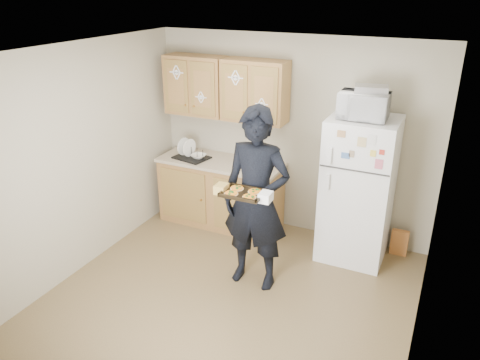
# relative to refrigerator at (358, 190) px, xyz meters

# --- Properties ---
(floor) EXTENTS (3.60, 3.60, 0.00)m
(floor) POSITION_rel_refrigerator_xyz_m (-0.95, -1.43, -0.85)
(floor) COLOR brown
(floor) RESTS_ON ground
(ceiling) EXTENTS (3.60, 3.60, 0.00)m
(ceiling) POSITION_rel_refrigerator_xyz_m (-0.95, -1.43, 1.65)
(ceiling) COLOR beige
(ceiling) RESTS_ON wall_back
(wall_back) EXTENTS (3.60, 0.04, 2.50)m
(wall_back) POSITION_rel_refrigerator_xyz_m (-0.95, 0.37, 0.40)
(wall_back) COLOR #AFA68D
(wall_back) RESTS_ON floor
(wall_front) EXTENTS (3.60, 0.04, 2.50)m
(wall_front) POSITION_rel_refrigerator_xyz_m (-0.95, -3.23, 0.40)
(wall_front) COLOR #AFA68D
(wall_front) RESTS_ON floor
(wall_left) EXTENTS (0.04, 3.60, 2.50)m
(wall_left) POSITION_rel_refrigerator_xyz_m (-2.75, -1.43, 0.40)
(wall_left) COLOR #AFA68D
(wall_left) RESTS_ON floor
(wall_right) EXTENTS (0.04, 3.60, 2.50)m
(wall_right) POSITION_rel_refrigerator_xyz_m (0.85, -1.43, 0.40)
(wall_right) COLOR #AFA68D
(wall_right) RESTS_ON floor
(refrigerator) EXTENTS (0.75, 0.70, 1.70)m
(refrigerator) POSITION_rel_refrigerator_xyz_m (0.00, 0.00, 0.00)
(refrigerator) COLOR white
(refrigerator) RESTS_ON floor
(base_cabinet) EXTENTS (1.60, 0.60, 0.86)m
(base_cabinet) POSITION_rel_refrigerator_xyz_m (-1.80, 0.05, -0.42)
(base_cabinet) COLOR #9B6035
(base_cabinet) RESTS_ON floor
(countertop) EXTENTS (1.64, 0.64, 0.04)m
(countertop) POSITION_rel_refrigerator_xyz_m (-1.80, 0.05, 0.03)
(countertop) COLOR #BDAE92
(countertop) RESTS_ON base_cabinet
(upper_cab_left) EXTENTS (0.80, 0.33, 0.75)m
(upper_cab_left) POSITION_rel_refrigerator_xyz_m (-2.20, 0.18, 0.98)
(upper_cab_left) COLOR #9B6035
(upper_cab_left) RESTS_ON wall_back
(upper_cab_right) EXTENTS (0.80, 0.33, 0.75)m
(upper_cab_right) POSITION_rel_refrigerator_xyz_m (-1.38, 0.18, 0.98)
(upper_cab_right) COLOR #9B6035
(upper_cab_right) RESTS_ON wall_back
(cereal_box) EXTENTS (0.20, 0.07, 0.32)m
(cereal_box) POSITION_rel_refrigerator_xyz_m (0.52, 0.24, -0.69)
(cereal_box) COLOR #E5A251
(cereal_box) RESTS_ON floor
(person) EXTENTS (0.73, 0.49, 1.96)m
(person) POSITION_rel_refrigerator_xyz_m (-0.84, -1.00, 0.13)
(person) COLOR black
(person) RESTS_ON floor
(baking_tray) EXTENTS (0.41, 0.31, 0.04)m
(baking_tray) POSITION_rel_refrigerator_xyz_m (-0.84, -1.30, 0.33)
(baking_tray) COLOR black
(baking_tray) RESTS_ON person
(pizza_front_left) EXTENTS (0.13, 0.13, 0.02)m
(pizza_front_left) POSITION_rel_refrigerator_xyz_m (-0.94, -1.37, 0.34)
(pizza_front_left) COLOR orange
(pizza_front_left) RESTS_ON baking_tray
(pizza_front_right) EXTENTS (0.13, 0.13, 0.02)m
(pizza_front_right) POSITION_rel_refrigerator_xyz_m (-0.75, -1.36, 0.34)
(pizza_front_right) COLOR orange
(pizza_front_right) RESTS_ON baking_tray
(pizza_back_left) EXTENTS (0.13, 0.13, 0.02)m
(pizza_back_left) POSITION_rel_refrigerator_xyz_m (-0.94, -1.23, 0.34)
(pizza_back_left) COLOR orange
(pizza_back_left) RESTS_ON baking_tray
(pizza_back_right) EXTENTS (0.13, 0.13, 0.02)m
(pizza_back_right) POSITION_rel_refrigerator_xyz_m (-0.75, -1.23, 0.34)
(pizza_back_right) COLOR orange
(pizza_back_right) RESTS_ON baking_tray
(microwave) EXTENTS (0.52, 0.36, 0.28)m
(microwave) POSITION_rel_refrigerator_xyz_m (-0.03, -0.05, 0.99)
(microwave) COLOR white
(microwave) RESTS_ON refrigerator
(foil_pan) EXTENTS (0.37, 0.29, 0.07)m
(foil_pan) POSITION_rel_refrigerator_xyz_m (0.03, -0.02, 1.17)
(foil_pan) COLOR silver
(foil_pan) RESTS_ON microwave
(dish_rack) EXTENTS (0.49, 0.40, 0.17)m
(dish_rack) POSITION_rel_refrigerator_xyz_m (-2.19, -0.03, 0.14)
(dish_rack) COLOR black
(dish_rack) RESTS_ON countertop
(bowl) EXTENTS (0.20, 0.20, 0.05)m
(bowl) POSITION_rel_refrigerator_xyz_m (-2.08, -0.03, 0.10)
(bowl) COLOR white
(bowl) RESTS_ON dish_rack
(soap_bottle) EXTENTS (0.10, 0.11, 0.18)m
(soap_bottle) POSITION_rel_refrigerator_xyz_m (-1.32, -0.04, 0.14)
(soap_bottle) COLOR white
(soap_bottle) RESTS_ON countertop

